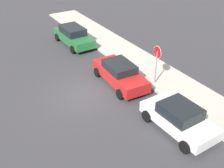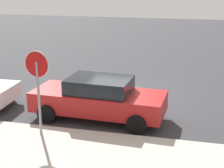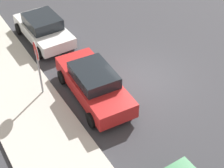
# 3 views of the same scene
# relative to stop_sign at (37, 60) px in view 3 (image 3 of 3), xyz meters

# --- Properties ---
(ground_plane) EXTENTS (60.00, 60.00, 0.00)m
(ground_plane) POSITION_rel_stop_sign_xyz_m (-1.41, -4.31, -1.87)
(ground_plane) COLOR #38383D
(sidewalk_curb) EXTENTS (32.00, 3.02, 0.14)m
(sidewalk_curb) POSITION_rel_stop_sign_xyz_m (-1.41, 0.96, -1.80)
(sidewalk_curb) COLOR beige
(sidewalk_curb) RESTS_ON ground_plane
(stop_sign) EXTENTS (0.80, 0.11, 2.71)m
(stop_sign) POSITION_rel_stop_sign_xyz_m (0.00, 0.00, 0.00)
(stop_sign) COLOR gray
(stop_sign) RESTS_ON ground_plane
(parked_car_red) EXTENTS (4.62, 2.15, 1.47)m
(parked_car_red) POSITION_rel_stop_sign_xyz_m (-1.31, -1.86, -1.12)
(parked_car_red) COLOR red
(parked_car_red) RESTS_ON ground_plane
(parked_car_white) EXTENTS (4.10, 2.11, 1.44)m
(parked_car_white) POSITION_rel_stop_sign_xyz_m (4.07, -1.81, -1.14)
(parked_car_white) COLOR white
(parked_car_white) RESTS_ON ground_plane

